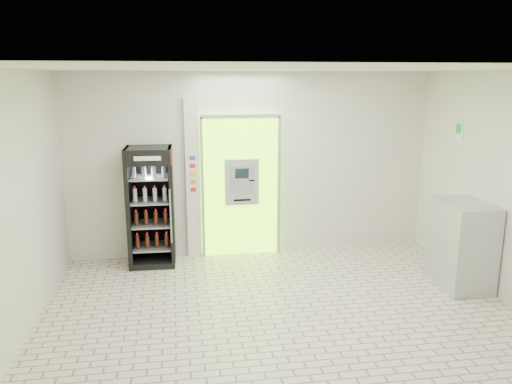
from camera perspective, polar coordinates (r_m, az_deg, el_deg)
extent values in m
plane|color=beige|center=(6.37, 3.14, -14.20)|extent=(6.00, 6.00, 0.00)
plane|color=silver|center=(8.24, -0.46, 3.18)|extent=(6.00, 0.00, 6.00)
plane|color=silver|center=(3.56, 12.25, -10.65)|extent=(6.00, 0.00, 6.00)
plane|color=silver|center=(5.96, -26.10, -2.02)|extent=(0.00, 5.00, 5.00)
plane|color=white|center=(5.66, 3.53, 13.90)|extent=(6.00, 6.00, 0.00)
cube|color=#7BE912|center=(8.21, -1.76, 0.65)|extent=(1.20, 0.12, 2.30)
cube|color=gray|center=(7.98, -1.75, 8.64)|extent=(1.28, 0.04, 0.06)
cube|color=gray|center=(8.09, -6.12, 0.38)|extent=(0.04, 0.04, 2.30)
cube|color=gray|center=(8.25, 2.64, 0.70)|extent=(0.04, 0.04, 2.30)
cube|color=black|center=(8.34, -1.00, -3.77)|extent=(0.62, 0.01, 0.67)
cube|color=black|center=(7.98, -4.19, 6.30)|extent=(0.22, 0.01, 0.18)
cube|color=#ACAFB3|center=(8.09, -1.66, 1.17)|extent=(0.55, 0.12, 0.75)
cube|color=black|center=(7.99, -1.61, 2.13)|extent=(0.22, 0.01, 0.16)
cube|color=gray|center=(8.05, -1.60, 0.17)|extent=(0.16, 0.01, 0.12)
cube|color=black|center=(8.04, -0.47, 1.33)|extent=(0.09, 0.01, 0.02)
cube|color=black|center=(8.09, -1.59, -0.93)|extent=(0.28, 0.01, 0.03)
cube|color=silver|center=(8.14, -7.24, 1.51)|extent=(0.22, 0.10, 2.60)
cube|color=#193FB2|center=(8.02, -7.30, 3.88)|extent=(0.09, 0.01, 0.06)
cube|color=red|center=(8.04, -7.27, 2.97)|extent=(0.09, 0.01, 0.06)
cube|color=yellow|center=(8.07, -7.24, 2.06)|extent=(0.09, 0.01, 0.06)
cube|color=orange|center=(8.09, -7.22, 1.16)|extent=(0.09, 0.01, 0.06)
cube|color=red|center=(8.12, -7.19, 0.26)|extent=(0.09, 0.01, 0.06)
cube|color=black|center=(7.96, -11.93, -1.65)|extent=(0.72, 0.66, 1.87)
cube|color=black|center=(8.24, -11.85, -1.14)|extent=(0.70, 0.07, 1.87)
cube|color=#B9091C|center=(7.48, -12.32, 3.77)|extent=(0.69, 0.03, 0.22)
cube|color=white|center=(7.48, -12.32, 3.76)|extent=(0.39, 0.02, 0.07)
cube|color=black|center=(8.22, -11.64, -7.64)|extent=(0.72, 0.66, 0.09)
cylinder|color=gray|center=(7.64, -9.73, -2.74)|extent=(0.02, 0.02, 0.84)
cube|color=gray|center=(8.14, -11.71, -6.10)|extent=(0.60, 0.56, 0.02)
cube|color=gray|center=(8.03, -11.83, -3.58)|extent=(0.60, 0.56, 0.02)
cube|color=gray|center=(7.93, -11.96, -1.00)|extent=(0.60, 0.56, 0.02)
cube|color=gray|center=(7.85, -12.09, 1.65)|extent=(0.60, 0.56, 0.02)
cube|color=#ACAFB3|center=(7.62, 22.45, -5.59)|extent=(0.64, 0.94, 1.22)
cube|color=gray|center=(7.45, 20.47, -5.34)|extent=(0.04, 0.89, 0.01)
cube|color=white|center=(8.15, 22.19, 6.51)|extent=(0.02, 0.22, 0.26)
cube|color=#0C881E|center=(8.15, 22.14, 6.72)|extent=(0.00, 0.14, 0.14)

